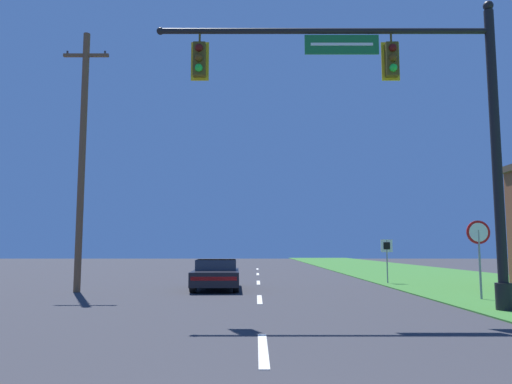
{
  "coord_description": "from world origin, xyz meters",
  "views": [
    {
      "loc": [
        -0.12,
        -2.38,
        1.64
      ],
      "look_at": [
        0.0,
        22.79,
        4.5
      ],
      "focal_mm": 35.0,
      "sensor_mm": 36.0,
      "label": 1
    }
  ],
  "objects": [
    {
      "name": "grass_verge_right",
      "position": [
        10.5,
        30.0,
        0.02
      ],
      "size": [
        10.0,
        110.0,
        0.04
      ],
      "color": "#38752D",
      "rests_on": "ground"
    },
    {
      "name": "road_center_line",
      "position": [
        0.0,
        22.0,
        0.01
      ],
      "size": [
        0.16,
        34.8,
        0.01
      ],
      "color": "silver",
      "rests_on": "ground"
    },
    {
      "name": "signal_mast",
      "position": [
        4.19,
        10.91,
        5.2
      ],
      "size": [
        9.51,
        0.47,
        8.51
      ],
      "color": "black",
      "rests_on": "grass_verge_right"
    },
    {
      "name": "car_ahead",
      "position": [
        -1.73,
        18.1,
        0.6
      ],
      "size": [
        2.0,
        4.6,
        1.19
      ],
      "color": "black",
      "rests_on": "ground"
    },
    {
      "name": "stop_sign",
      "position": [
        7.08,
        13.77,
        1.86
      ],
      "size": [
        0.76,
        0.07,
        2.5
      ],
      "color": "gray",
      "rests_on": "grass_verge_right"
    },
    {
      "name": "route_sign_post",
      "position": [
        6.05,
        21.26,
        1.53
      ],
      "size": [
        0.55,
        0.06,
        2.03
      ],
      "color": "gray",
      "rests_on": "grass_verge_right"
    },
    {
      "name": "utility_pole_near",
      "position": [
        -6.89,
        16.73,
        5.26
      ],
      "size": [
        1.8,
        0.26,
        10.2
      ],
      "color": "brown",
      "rests_on": "ground"
    }
  ]
}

